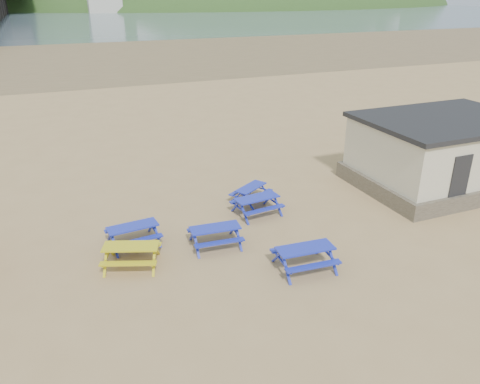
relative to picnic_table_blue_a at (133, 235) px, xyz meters
name	(u,v)px	position (x,y,z in m)	size (l,w,h in m)	color
ground	(234,236)	(3.48, -0.79, -0.36)	(400.00, 400.00, 0.00)	tan
wet_sand	(84,55)	(3.48, 54.21, -0.36)	(400.00, 400.00, 0.00)	olive
sea	(51,14)	(3.48, 169.21, -0.36)	(400.00, 400.00, 0.00)	#495B69
picnic_table_blue_a	(133,235)	(0.00, 0.00, 0.00)	(1.86, 1.55, 0.73)	#1B2DB1
picnic_table_blue_b	(257,206)	(5.00, 0.54, 0.01)	(1.91, 1.60, 0.74)	#1B2DB1
picnic_table_blue_c	(251,194)	(5.30, 1.81, -0.04)	(1.96, 1.87, 0.65)	#1B2DB1
picnic_table_blue_d	(215,236)	(2.63, -1.20, 0.00)	(1.84, 1.53, 0.73)	#1B2DB1
picnic_table_blue_e	(305,258)	(4.78, -3.67, 0.02)	(1.95, 1.62, 0.78)	#1B2DB1
picnic_table_yellow	(132,256)	(-0.31, -1.37, 0.01)	(2.16, 1.96, 0.74)	#B7BA0F
amenity_block	(442,152)	(13.98, 0.21, 1.20)	(7.40, 5.40, 3.15)	#665B4C
headland_town	(231,26)	(93.48, 228.89, -10.27)	(264.00, 144.00, 108.00)	#2D4C1E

